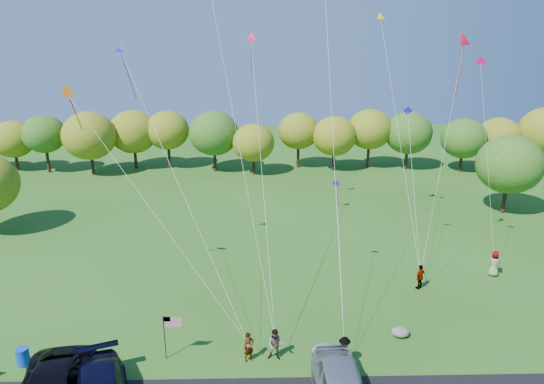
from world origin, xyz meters
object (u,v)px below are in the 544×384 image
at_px(flyer_a, 249,347).
at_px(flyer_d, 420,277).
at_px(trash_barrel, 23,357).
at_px(flyer_c, 344,352).
at_px(flyer_e, 494,264).
at_px(flyer_b, 276,345).

xyz_separation_m(flyer_a, flyer_d, (11.21, 7.29, 0.04)).
relative_size(flyer_a, flyer_d, 0.95).
xyz_separation_m(flyer_a, trash_barrel, (-11.52, -0.07, -0.33)).
bearing_deg(flyer_c, flyer_e, -120.27).
height_order(flyer_a, flyer_b, flyer_b).
distance_m(flyer_a, trash_barrel, 11.53).
xyz_separation_m(flyer_c, flyer_d, (6.35, 7.79, 0.04)).
distance_m(flyer_d, flyer_e, 5.98).
bearing_deg(flyer_c, trash_barrel, 20.21).
bearing_deg(flyer_a, flyer_c, -37.93).
distance_m(flyer_a, flyer_d, 13.37).
distance_m(flyer_d, trash_barrel, 23.89).
xyz_separation_m(flyer_a, flyer_b, (1.39, 0.10, 0.05)).
distance_m(flyer_a, flyer_e, 19.17).
height_order(flyer_b, flyer_c, flyer_b).
relative_size(flyer_d, trash_barrel, 1.78).
relative_size(flyer_a, flyer_c, 1.00).
height_order(flyer_d, flyer_e, flyer_e).
bearing_deg(trash_barrel, flyer_a, 0.35).
bearing_deg(trash_barrel, flyer_b, 0.75).
bearing_deg(flyer_e, flyer_c, 56.73).
bearing_deg(trash_barrel, flyer_d, 17.95).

